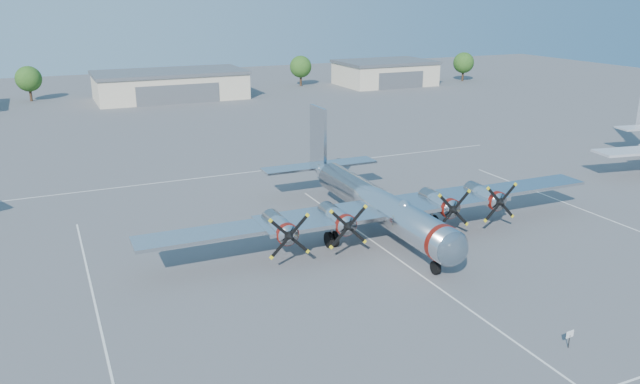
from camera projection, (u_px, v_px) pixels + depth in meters
name	position (u px, v px, depth m)	size (l,w,h in m)	color
ground	(377.00, 244.00, 50.82)	(260.00, 260.00, 0.00)	#535355
parking_lines	(388.00, 252.00, 49.30)	(60.00, 50.08, 0.01)	silver
hangar_center	(170.00, 85.00, 121.18)	(28.60, 14.60, 5.40)	beige
hangar_east	(385.00, 73.00, 140.04)	(20.60, 14.60, 5.40)	beige
tree_west	(29.00, 79.00, 117.87)	(4.80, 4.80, 6.64)	#382619
tree_east	(301.00, 67.00, 137.75)	(4.80, 4.80, 6.64)	#382619
tree_far_east	(464.00, 63.00, 145.74)	(4.80, 4.80, 6.64)	#382619
main_bomber_b29	(373.00, 231.00, 53.68)	(40.40, 27.63, 8.93)	silver
info_placard	(570.00, 336.00, 35.70)	(0.57, 0.10, 1.09)	black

